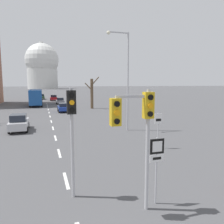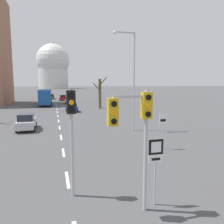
% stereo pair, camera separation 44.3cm
% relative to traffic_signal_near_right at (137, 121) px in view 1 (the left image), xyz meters
% --- Properties ---
extents(lane_stripe_1, '(0.16, 2.00, 0.01)m').
position_rel_traffic_signal_near_right_xyz_m(lane_stripe_1, '(-2.23, 3.49, -3.46)').
color(lane_stripe_1, silver).
rests_on(lane_stripe_1, ground_plane).
extents(lane_stripe_2, '(0.16, 2.00, 0.01)m').
position_rel_traffic_signal_near_right_xyz_m(lane_stripe_2, '(-2.23, 7.99, -3.46)').
color(lane_stripe_2, silver).
rests_on(lane_stripe_2, ground_plane).
extents(lane_stripe_3, '(0.16, 2.00, 0.01)m').
position_rel_traffic_signal_near_right_xyz_m(lane_stripe_3, '(-2.23, 12.49, -3.46)').
color(lane_stripe_3, silver).
rests_on(lane_stripe_3, ground_plane).
extents(lane_stripe_4, '(0.16, 2.00, 0.01)m').
position_rel_traffic_signal_near_right_xyz_m(lane_stripe_4, '(-2.23, 16.99, -3.46)').
color(lane_stripe_4, silver).
rests_on(lane_stripe_4, ground_plane).
extents(lane_stripe_5, '(0.16, 2.00, 0.01)m').
position_rel_traffic_signal_near_right_xyz_m(lane_stripe_5, '(-2.23, 21.49, -3.46)').
color(lane_stripe_5, silver).
rests_on(lane_stripe_5, ground_plane).
extents(lane_stripe_6, '(0.16, 2.00, 0.01)m').
position_rel_traffic_signal_near_right_xyz_m(lane_stripe_6, '(-2.23, 25.99, -3.46)').
color(lane_stripe_6, silver).
rests_on(lane_stripe_6, ground_plane).
extents(lane_stripe_7, '(0.16, 2.00, 0.01)m').
position_rel_traffic_signal_near_right_xyz_m(lane_stripe_7, '(-2.23, 30.49, -3.46)').
color(lane_stripe_7, silver).
rests_on(lane_stripe_7, ground_plane).
extents(lane_stripe_8, '(0.16, 2.00, 0.01)m').
position_rel_traffic_signal_near_right_xyz_m(lane_stripe_8, '(-2.23, 34.99, -3.46)').
color(lane_stripe_8, silver).
rests_on(lane_stripe_8, ground_plane).
extents(lane_stripe_9, '(0.16, 2.00, 0.01)m').
position_rel_traffic_signal_near_right_xyz_m(lane_stripe_9, '(-2.23, 39.49, -3.46)').
color(lane_stripe_9, silver).
rests_on(lane_stripe_9, ground_plane).
extents(lane_stripe_10, '(0.16, 2.00, 0.01)m').
position_rel_traffic_signal_near_right_xyz_m(lane_stripe_10, '(-2.23, 43.99, -3.46)').
color(lane_stripe_10, silver).
rests_on(lane_stripe_10, ground_plane).
extents(lane_stripe_11, '(0.16, 2.00, 0.01)m').
position_rel_traffic_signal_near_right_xyz_m(lane_stripe_11, '(-2.23, 48.49, -3.46)').
color(lane_stripe_11, silver).
rests_on(lane_stripe_11, ground_plane).
extents(traffic_signal_near_right, '(1.62, 0.34, 4.60)m').
position_rel_traffic_signal_near_right_xyz_m(traffic_signal_near_right, '(0.00, 0.00, 0.00)').
color(traffic_signal_near_right, '#B2B2B7').
rests_on(traffic_signal_near_right, ground_plane).
extents(traffic_signal_centre_tall, '(0.36, 0.34, 4.63)m').
position_rel_traffic_signal_near_right_xyz_m(traffic_signal_centre_tall, '(-2.09, 1.79, -0.22)').
color(traffic_signal_centre_tall, '#B2B2B7').
rests_on(traffic_signal_centre_tall, ground_plane).
extents(route_sign_post, '(0.60, 0.08, 2.72)m').
position_rel_traffic_signal_near_right_xyz_m(route_sign_post, '(0.98, 0.24, -1.60)').
color(route_sign_post, '#B2B2B7').
rests_on(route_sign_post, ground_plane).
extents(speed_limit_sign, '(0.60, 0.08, 2.68)m').
position_rel_traffic_signal_near_right_xyz_m(speed_limit_sign, '(4.87, 6.96, -1.65)').
color(speed_limit_sign, '#B2B2B7').
rests_on(speed_limit_sign, ground_plane).
extents(street_lamp_right, '(2.30, 0.36, 9.82)m').
position_rel_traffic_signal_near_right_xyz_m(street_lamp_right, '(4.74, 13.63, 2.44)').
color(street_lamp_right, '#B2B2B7').
rests_on(street_lamp_right, ground_plane).
extents(sedan_near_left, '(1.80, 4.35, 1.54)m').
position_rel_traffic_signal_near_right_xyz_m(sedan_near_left, '(0.80, 46.04, -2.68)').
color(sedan_near_left, slate).
rests_on(sedan_near_left, ground_plane).
extents(sedan_near_right, '(1.93, 4.10, 1.64)m').
position_rel_traffic_signal_near_right_xyz_m(sedan_near_right, '(-0.16, 57.05, -2.64)').
color(sedan_near_right, maroon).
rests_on(sedan_near_right, ground_plane).
extents(sedan_mid_centre, '(1.84, 4.44, 1.62)m').
position_rel_traffic_signal_near_right_xyz_m(sedan_mid_centre, '(-3.44, 64.05, -2.64)').
color(sedan_mid_centre, '#2D4C33').
rests_on(sedan_mid_centre, ground_plane).
extents(sedan_far_left, '(1.81, 4.13, 1.71)m').
position_rel_traffic_signal_near_right_xyz_m(sedan_far_left, '(-5.60, 16.80, -2.62)').
color(sedan_far_left, '#B7B7BC').
rests_on(sedan_far_left, ground_plane).
extents(sedan_far_right, '(1.91, 3.88, 1.53)m').
position_rel_traffic_signal_near_right_xyz_m(sedan_far_right, '(0.19, 30.67, -2.68)').
color(sedan_far_right, navy).
rests_on(sedan_far_right, ground_plane).
extents(city_bus, '(2.66, 10.80, 3.48)m').
position_rel_traffic_signal_near_right_xyz_m(city_bus, '(-4.54, 43.74, -1.42)').
color(city_bus, '#19478C').
rests_on(city_bus, ground_plane).
extents(bare_tree_right_near, '(2.61, 1.90, 6.13)m').
position_rel_traffic_signal_near_right_xyz_m(bare_tree_right_near, '(5.95, 34.34, -0.40)').
color(bare_tree_right_near, brown).
rests_on(bare_tree_right_near, ground_plane).
extents(capitol_dome, '(30.45, 30.45, 43.00)m').
position_rel_traffic_signal_near_right_xyz_m(capitol_dome, '(-2.23, 209.90, 17.48)').
color(capitol_dome, silver).
rests_on(capitol_dome, ground_plane).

